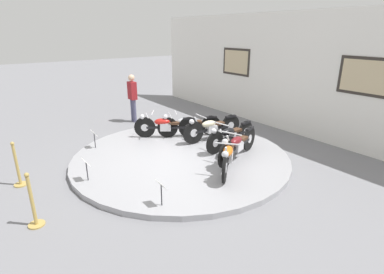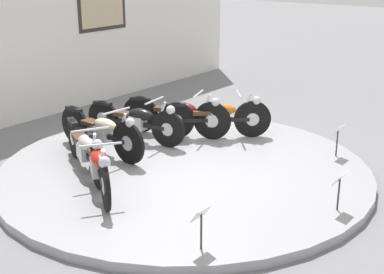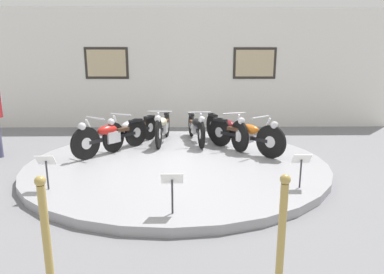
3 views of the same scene
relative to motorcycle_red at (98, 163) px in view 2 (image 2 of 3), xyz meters
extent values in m
plane|color=slate|center=(1.40, -0.38, -0.51)|extent=(60.00, 60.00, 0.00)
cylinder|color=#99999E|center=(1.40, -0.38, -0.45)|extent=(5.65, 5.65, 0.13)
cube|color=white|center=(1.40, 3.93, 1.40)|extent=(14.00, 0.20, 3.83)
cube|color=#2D2823|center=(3.80, 3.82, 1.59)|extent=(1.40, 0.02, 1.00)
cube|color=#C6B289|center=(3.80, 3.82, 1.59)|extent=(1.24, 0.02, 0.84)
cylinder|color=black|center=(-0.37, -0.52, -0.07)|extent=(0.42, 0.55, 0.64)
cylinder|color=silver|center=(-0.37, -0.52, -0.07)|extent=(0.18, 0.22, 0.22)
cylinder|color=black|center=(0.42, 0.58, -0.07)|extent=(0.42, 0.55, 0.64)
cylinder|color=silver|center=(0.42, 0.58, -0.07)|extent=(0.18, 0.22, 0.22)
cube|color=black|center=(0.02, 0.03, -0.07)|extent=(0.78, 1.05, 0.07)
cube|color=silver|center=(0.00, 0.00, -0.05)|extent=(0.35, 0.38, 0.24)
ellipsoid|color=red|center=(-0.06, -0.08, 0.11)|extent=(0.46, 0.52, 0.20)
cube|color=#472D1E|center=(0.15, 0.21, 0.07)|extent=(0.35, 0.38, 0.07)
cube|color=black|center=(0.42, 0.58, 0.21)|extent=(0.29, 0.35, 0.06)
cylinder|color=silver|center=(-0.28, -0.39, 0.13)|extent=(0.18, 0.23, 0.54)
cylinder|color=silver|center=(-0.22, -0.31, 0.39)|extent=(0.46, 0.34, 0.03)
sphere|color=silver|center=(-0.40, -0.56, 0.27)|extent=(0.15, 0.15, 0.15)
cylinder|color=black|center=(0.03, 0.06, -0.07)|extent=(0.33, 0.59, 0.63)
cylinder|color=silver|center=(0.03, 0.06, -0.07)|extent=(0.16, 0.23, 0.22)
cylinder|color=black|center=(0.64, 1.26, -0.07)|extent=(0.33, 0.59, 0.63)
cylinder|color=silver|center=(0.64, 1.26, -0.07)|extent=(0.16, 0.23, 0.22)
cube|color=black|center=(0.34, 0.66, -0.07)|extent=(0.63, 1.14, 0.07)
cube|color=silver|center=(0.32, 0.62, -0.05)|extent=(0.32, 0.38, 0.24)
ellipsoid|color=#B2B5BA|center=(0.27, 0.53, 0.11)|extent=(0.41, 0.53, 0.20)
cube|color=#472D1E|center=(0.44, 0.85, 0.07)|extent=(0.32, 0.38, 0.07)
cube|color=black|center=(0.64, 1.26, 0.20)|extent=(0.25, 0.37, 0.06)
cylinder|color=silver|center=(0.10, 0.19, 0.13)|extent=(0.15, 0.24, 0.54)
cylinder|color=silver|center=(0.15, 0.28, 0.39)|extent=(0.50, 0.27, 0.03)
sphere|color=silver|center=(0.00, 0.00, 0.27)|extent=(0.15, 0.15, 0.15)
cylinder|color=black|center=(0.95, 0.36, -0.05)|extent=(0.10, 0.67, 0.67)
cylinder|color=silver|center=(0.95, 0.36, -0.05)|extent=(0.08, 0.24, 0.24)
cylinder|color=black|center=(1.05, 1.70, -0.05)|extent=(0.10, 0.67, 0.67)
cylinder|color=silver|center=(1.05, 1.70, -0.05)|extent=(0.08, 0.24, 0.24)
cube|color=black|center=(1.00, 1.03, -0.05)|extent=(0.16, 1.24, 0.07)
cube|color=silver|center=(1.00, 0.99, -0.03)|extent=(0.22, 0.33, 0.24)
ellipsoid|color=beige|center=(0.99, 0.89, 0.13)|extent=(0.25, 0.49, 0.20)
cube|color=#472D1E|center=(1.02, 1.25, 0.09)|extent=(0.22, 0.33, 0.07)
cube|color=black|center=(1.05, 1.70, 0.24)|extent=(0.13, 0.37, 0.06)
cylinder|color=silver|center=(0.96, 0.51, 0.15)|extent=(0.06, 0.25, 0.54)
cylinder|color=silver|center=(0.97, 0.61, 0.41)|extent=(0.54, 0.07, 0.03)
sphere|color=silver|center=(0.95, 0.30, 0.29)|extent=(0.15, 0.15, 0.15)
cylinder|color=black|center=(1.90, 0.36, -0.07)|extent=(0.15, 0.63, 0.63)
cylinder|color=silver|center=(1.90, 0.36, -0.07)|extent=(0.10, 0.23, 0.22)
cylinder|color=black|center=(1.70, 1.70, -0.07)|extent=(0.15, 0.63, 0.63)
cylinder|color=silver|center=(1.70, 1.70, -0.07)|extent=(0.10, 0.23, 0.22)
cube|color=black|center=(1.80, 1.03, -0.07)|extent=(0.25, 1.24, 0.07)
cube|color=silver|center=(1.80, 0.99, -0.05)|extent=(0.25, 0.35, 0.24)
ellipsoid|color=black|center=(1.82, 0.89, 0.11)|extent=(0.29, 0.51, 0.20)
cube|color=#472D1E|center=(1.77, 1.25, 0.07)|extent=(0.25, 0.35, 0.07)
cube|color=black|center=(1.70, 1.70, 0.20)|extent=(0.15, 0.37, 0.06)
cylinder|color=silver|center=(1.88, 0.51, 0.13)|extent=(0.08, 0.25, 0.54)
cylinder|color=silver|center=(1.86, 0.62, 0.39)|extent=(0.54, 0.11, 0.03)
sphere|color=silver|center=(1.91, 0.30, 0.27)|extent=(0.15, 0.15, 0.15)
cylinder|color=black|center=(2.69, 0.02, -0.05)|extent=(0.28, 0.65, 0.67)
cylinder|color=silver|center=(2.69, 0.02, -0.05)|extent=(0.14, 0.24, 0.23)
cylinder|color=black|center=(2.23, 1.29, -0.05)|extent=(0.28, 0.65, 0.67)
cylinder|color=silver|center=(2.23, 1.29, -0.05)|extent=(0.14, 0.24, 0.23)
cube|color=black|center=(2.46, 0.66, -0.05)|extent=(0.49, 1.19, 0.07)
cube|color=silver|center=(2.48, 0.62, -0.03)|extent=(0.30, 0.37, 0.24)
ellipsoid|color=maroon|center=(2.51, 0.53, 0.13)|extent=(0.37, 0.53, 0.20)
cube|color=#472D1E|center=(2.39, 0.86, 0.09)|extent=(0.30, 0.37, 0.07)
cube|color=black|center=(2.23, 1.29, 0.23)|extent=(0.22, 0.37, 0.06)
cylinder|color=silver|center=(2.64, 0.16, 0.15)|extent=(0.13, 0.25, 0.54)
cylinder|color=silver|center=(2.61, 0.26, 0.41)|extent=(0.52, 0.21, 0.03)
sphere|color=silver|center=(2.71, -0.03, 0.29)|extent=(0.15, 0.15, 0.15)
cylinder|color=black|center=(3.22, -0.48, -0.06)|extent=(0.47, 0.53, 0.66)
cylinder|color=silver|center=(3.22, -0.48, -0.06)|extent=(0.20, 0.22, 0.23)
cylinder|color=black|center=(2.33, 0.54, -0.06)|extent=(0.47, 0.53, 0.66)
cylinder|color=silver|center=(2.33, 0.54, -0.06)|extent=(0.20, 0.22, 0.23)
cube|color=black|center=(2.78, 0.03, -0.06)|extent=(0.87, 0.98, 0.07)
cube|color=silver|center=(2.80, 0.00, -0.04)|extent=(0.36, 0.37, 0.24)
ellipsoid|color=#D16619|center=(2.87, -0.07, 0.12)|extent=(0.48, 0.51, 0.20)
cube|color=#472D1E|center=(2.63, 0.20, 0.08)|extent=(0.36, 0.37, 0.07)
cube|color=black|center=(2.33, 0.54, 0.22)|extent=(0.31, 0.34, 0.06)
cylinder|color=silver|center=(3.12, -0.36, 0.14)|extent=(0.20, 0.22, 0.54)
cylinder|color=silver|center=(3.05, -0.28, 0.40)|extent=(0.43, 0.38, 0.03)
sphere|color=silver|center=(3.26, -0.52, 0.28)|extent=(0.15, 0.15, 0.15)
cylinder|color=#333338|center=(-0.42, -2.06, -0.18)|extent=(0.02, 0.02, 0.42)
cube|color=white|center=(-0.42, -2.06, 0.05)|extent=(0.26, 0.11, 0.15)
cylinder|color=#333338|center=(1.40, -2.85, -0.18)|extent=(0.02, 0.02, 0.42)
cube|color=white|center=(1.40, -2.85, 0.05)|extent=(0.26, 0.11, 0.15)
cylinder|color=#333338|center=(3.22, -2.06, -0.18)|extent=(0.02, 0.02, 0.42)
cube|color=white|center=(3.22, -2.06, 0.05)|extent=(0.26, 0.11, 0.15)
camera|label=1|loc=(7.50, -4.48, 2.72)|focal=28.00mm
camera|label=2|loc=(-4.58, -5.12, 2.67)|focal=50.00mm
camera|label=3|loc=(1.57, -6.16, 1.23)|focal=28.00mm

